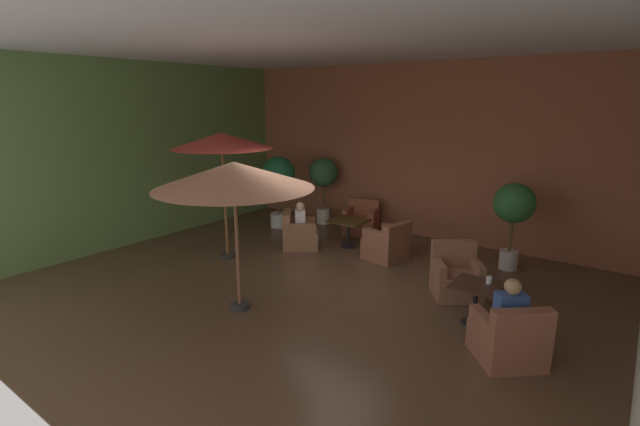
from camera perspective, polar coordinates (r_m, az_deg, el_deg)
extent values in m
cube|color=brown|center=(8.15, -1.83, -9.58)|extent=(9.87, 8.62, 0.02)
cube|color=#96553C|center=(11.20, 11.88, 7.66)|extent=(9.87, 0.08, 4.13)
cube|color=#5D8144|center=(11.25, -22.03, 6.97)|extent=(0.08, 8.62, 4.13)
cube|color=silver|center=(7.52, -2.09, 20.97)|extent=(9.87, 8.62, 0.06)
cylinder|color=black|center=(7.35, 18.84, -12.96)|extent=(0.37, 0.37, 0.02)
cylinder|color=black|center=(7.23, 19.02, -10.95)|extent=(0.07, 0.07, 0.59)
cube|color=#3E261B|center=(7.11, 19.23, -8.65)|extent=(0.68, 0.68, 0.03)
cube|color=#8B5A43|center=(8.11, 16.86, -8.63)|extent=(1.04, 1.03, 0.43)
cube|color=#8B5A43|center=(8.20, 16.55, -4.96)|extent=(0.71, 0.57, 0.48)
cube|color=#8B5A43|center=(8.06, 19.27, -6.59)|extent=(0.43, 0.53, 0.20)
cube|color=#8B5A43|center=(7.88, 14.87, -6.73)|extent=(0.43, 0.53, 0.20)
cube|color=brown|center=(6.49, 22.52, -15.10)|extent=(1.08, 1.08, 0.42)
cube|color=brown|center=(6.07, 24.22, -12.94)|extent=(0.68, 0.63, 0.41)
cube|color=brown|center=(6.25, 20.02, -12.78)|extent=(0.50, 0.54, 0.21)
cube|color=brown|center=(6.53, 25.08, -12.11)|extent=(0.50, 0.54, 0.21)
cylinder|color=black|center=(10.38, 3.62, -4.19)|extent=(0.37, 0.37, 0.02)
cylinder|color=black|center=(10.30, 3.65, -2.68)|extent=(0.07, 0.07, 0.59)
cube|color=#413015|center=(10.21, 3.67, -1.00)|extent=(0.78, 0.78, 0.03)
cube|color=brown|center=(10.28, -2.48, -3.20)|extent=(1.08, 1.07, 0.42)
cube|color=brown|center=(10.17, -4.21, -0.97)|extent=(0.60, 0.70, 0.41)
cube|color=brown|center=(10.48, -2.25, -1.05)|extent=(0.56, 0.49, 0.21)
cube|color=brown|center=(9.89, -2.27, -1.97)|extent=(0.56, 0.49, 0.21)
cube|color=brown|center=(9.62, 8.32, -4.48)|extent=(0.89, 0.90, 0.45)
cube|color=brown|center=(9.32, 9.79, -2.49)|extent=(0.32, 0.78, 0.38)
cube|color=brown|center=(9.32, 6.99, -2.87)|extent=(0.61, 0.27, 0.22)
cube|color=brown|center=(9.77, 9.34, -2.17)|extent=(0.61, 0.27, 0.22)
cube|color=brown|center=(11.34, 5.18, -1.60)|extent=(0.98, 0.96, 0.42)
cube|color=brown|center=(11.52, 5.60, 0.79)|extent=(0.80, 0.39, 0.42)
cube|color=brown|center=(11.15, 6.79, -0.21)|extent=(0.30, 0.61, 0.23)
cube|color=brown|center=(11.30, 3.55, 0.06)|extent=(0.30, 0.61, 0.23)
cylinder|color=#2D2D2D|center=(7.53, -10.08, -11.45)|extent=(0.32, 0.32, 0.08)
cylinder|color=brown|center=(7.13, -10.46, -3.29)|extent=(0.06, 0.06, 2.32)
cone|color=#A36C4E|center=(6.90, -10.83, 4.74)|extent=(2.43, 2.43, 0.40)
cylinder|color=#2D2D2D|center=(9.86, -11.60, -5.29)|extent=(0.32, 0.32, 0.08)
cylinder|color=brown|center=(9.52, -11.97, 1.84)|extent=(0.06, 0.06, 2.59)
cone|color=#C34135|center=(9.35, -12.34, 8.95)|extent=(2.05, 2.05, 0.32)
cylinder|color=silver|center=(9.72, 22.72, -5.47)|extent=(0.35, 0.35, 0.38)
cylinder|color=brown|center=(9.57, 23.01, -2.61)|extent=(0.06, 0.06, 0.63)
sphere|color=#2B6432|center=(9.42, 23.38, 1.16)|extent=(0.78, 0.78, 0.78)
cylinder|color=silver|center=(11.98, -5.14, -0.88)|extent=(0.47, 0.47, 0.36)
cylinder|color=brown|center=(11.85, -5.19, 1.64)|extent=(0.06, 0.06, 0.71)
sphere|color=#1F653D|center=(11.72, -5.27, 5.08)|extent=(0.86, 0.86, 0.86)
cylinder|color=beige|center=(12.26, 0.44, -0.36)|extent=(0.36, 0.36, 0.41)
cylinder|color=brown|center=(12.14, 0.44, 2.10)|extent=(0.06, 0.06, 0.67)
sphere|color=#2E5F37|center=(12.02, 0.45, 5.16)|extent=(0.76, 0.76, 0.76)
cube|color=#315096|center=(6.29, 22.91, -11.44)|extent=(0.42, 0.40, 0.49)
sphere|color=#A88156|center=(6.16, 23.22, -8.57)|extent=(0.21, 0.21, 0.21)
cube|color=silver|center=(10.16, -2.51, -0.86)|extent=(0.40, 0.42, 0.45)
sphere|color=tan|center=(10.08, -2.53, 0.86)|extent=(0.20, 0.20, 0.20)
cylinder|color=white|center=(7.17, 20.61, -7.95)|extent=(0.08, 0.08, 0.11)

